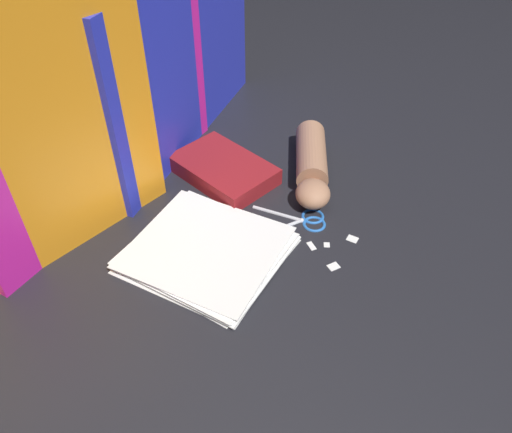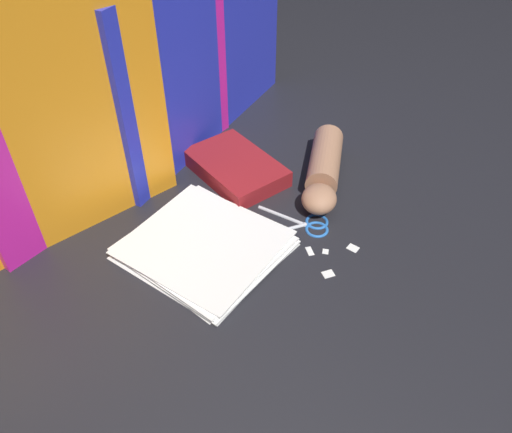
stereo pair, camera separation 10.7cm
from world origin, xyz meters
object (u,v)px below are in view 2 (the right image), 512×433
scissors (305,224)px  book_closed (236,167)px  paper_stack (205,246)px  hand_forearm (324,169)px

scissors → book_closed: bearing=78.1°
paper_stack → scissors: size_ratio=1.79×
paper_stack → book_closed: size_ratio=1.12×
paper_stack → scissors: 0.24m
paper_stack → book_closed: 0.28m
book_closed → scissors: book_closed is taller
book_closed → hand_forearm: (0.11, -0.19, 0.02)m
book_closed → hand_forearm: 0.22m
scissors → hand_forearm: 0.17m
book_closed → paper_stack: bearing=-154.6°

